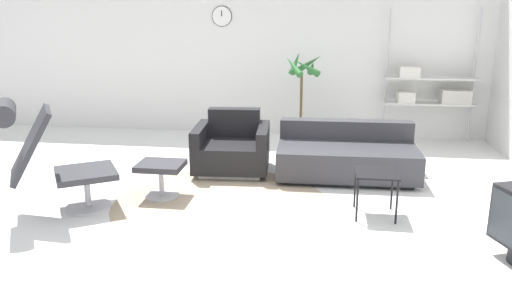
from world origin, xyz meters
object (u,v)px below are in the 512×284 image
couch_low (346,157)px  side_table (376,177)px  shelf_unit (431,90)px  potted_plant (302,100)px  armchair_red (232,149)px  lounge_chair (45,149)px  ottoman (161,172)px

couch_low → side_table: couch_low is taller
shelf_unit → couch_low: bearing=-125.5°
couch_low → potted_plant: bearing=-67.4°
couch_low → shelf_unit: shelf_unit is taller
armchair_red → couch_low: size_ratio=0.57×
lounge_chair → armchair_red: (1.49, 1.55, -0.37)m
lounge_chair → couch_low: size_ratio=0.70×
armchair_red → potted_plant: size_ratio=0.69×
shelf_unit → potted_plant: bearing=-167.6°
lounge_chair → shelf_unit: bearing=96.3°
lounge_chair → potted_plant: bearing=109.6°
side_table → ottoman: bearing=174.6°
armchair_red → couch_low: (1.37, -0.02, -0.04)m
lounge_chair → side_table: bearing=64.6°
lounge_chair → ottoman: 1.14m
side_table → potted_plant: 2.65m
ottoman → potted_plant: bearing=59.7°
lounge_chair → shelf_unit: 5.26m
ottoman → side_table: bearing=-5.4°
ottoman → shelf_unit: 4.22m
ottoman → shelf_unit: size_ratio=0.24×
couch_low → shelf_unit: (1.25, 1.76, 0.55)m
armchair_red → potted_plant: bearing=-124.0°
potted_plant → lounge_chair: bearing=-128.1°
potted_plant → shelf_unit: 1.90m
couch_low → shelf_unit: bearing=-126.7°
lounge_chair → side_table: 3.11m
couch_low → potted_plant: potted_plant is taller
ottoman → couch_low: size_ratio=0.29×
lounge_chair → potted_plant: size_ratio=0.84×
shelf_unit → ottoman: bearing=-139.7°
lounge_chair → couch_low: (2.85, 1.53, -0.41)m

